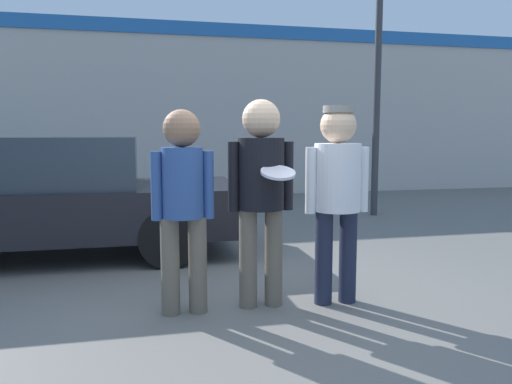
{
  "coord_description": "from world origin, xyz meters",
  "views": [
    {
      "loc": [
        -0.9,
        -3.89,
        1.45
      ],
      "look_at": [
        0.06,
        0.27,
        0.95
      ],
      "focal_mm": 35.0,
      "sensor_mm": 36.0,
      "label": 1
    }
  ],
  "objects_px": {
    "person_left": "(183,195)",
    "person_middle_with_frisbee": "(261,183)",
    "person_right": "(337,185)",
    "parked_car_near": "(37,197)"
  },
  "relations": [
    {
      "from": "person_left",
      "to": "parked_car_near",
      "type": "bearing_deg",
      "value": 123.89
    },
    {
      "from": "person_right",
      "to": "parked_car_near",
      "type": "xyz_separation_m",
      "value": [
        -2.81,
        2.3,
        -0.3
      ]
    },
    {
      "from": "person_left",
      "to": "parked_car_near",
      "type": "distance_m",
      "value": 2.74
    },
    {
      "from": "person_right",
      "to": "parked_car_near",
      "type": "relative_size",
      "value": 0.36
    },
    {
      "from": "person_middle_with_frisbee",
      "to": "person_right",
      "type": "distance_m",
      "value": 0.65
    },
    {
      "from": "person_left",
      "to": "person_right",
      "type": "distance_m",
      "value": 1.29
    },
    {
      "from": "parked_car_near",
      "to": "person_right",
      "type": "bearing_deg",
      "value": -39.3
    },
    {
      "from": "person_middle_with_frisbee",
      "to": "parked_car_near",
      "type": "distance_m",
      "value": 3.13
    },
    {
      "from": "person_left",
      "to": "person_middle_with_frisbee",
      "type": "bearing_deg",
      "value": 2.15
    },
    {
      "from": "person_left",
      "to": "parked_car_near",
      "type": "xyz_separation_m",
      "value": [
        -1.52,
        2.26,
        -0.25
      ]
    }
  ]
}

